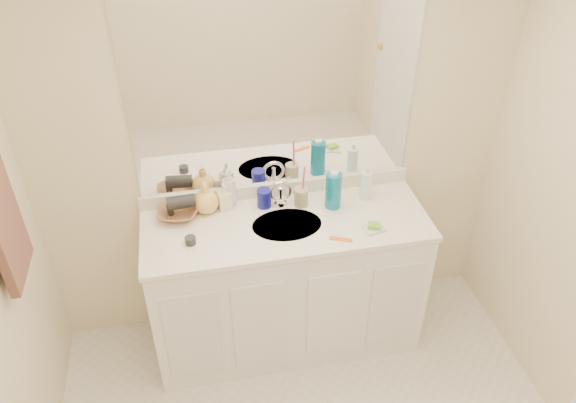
{
  "coord_description": "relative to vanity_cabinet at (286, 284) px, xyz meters",
  "views": [
    {
      "loc": [
        -0.45,
        -1.27,
        2.7
      ],
      "look_at": [
        0.0,
        0.97,
        1.05
      ],
      "focal_mm": 35.0,
      "sensor_mm": 36.0,
      "label": 1
    }
  ],
  "objects": [
    {
      "name": "wicker_basket",
      "position": [
        -0.55,
        0.16,
        0.48
      ],
      "size": [
        0.25,
        0.25,
        0.05
      ],
      "primitive_type": "imported",
      "rotation": [
        0.0,
        0.0,
        -0.2
      ],
      "color": "brown",
      "rests_on": "countertop"
    },
    {
      "name": "soap_dish",
      "position": [
        0.43,
        -0.15,
        0.46
      ],
      "size": [
        0.12,
        0.1,
        0.01
      ],
      "primitive_type": "cube",
      "rotation": [
        0.0,
        0.0,
        0.21
      ],
      "color": "silver",
      "rests_on": "countertop"
    },
    {
      "name": "soap_bottle_yellow",
      "position": [
        -0.4,
        0.18,
        0.54
      ],
      "size": [
        0.15,
        0.15,
        0.18
      ],
      "primitive_type": "imported",
      "rotation": [
        0.0,
        0.0,
        -0.06
      ],
      "color": "#F8C860",
      "rests_on": "countertop"
    },
    {
      "name": "blue_mug",
      "position": [
        -0.09,
        0.16,
        0.51
      ],
      "size": [
        0.08,
        0.08,
        0.11
      ],
      "primitive_type": "cylinder",
      "rotation": [
        0.0,
        0.0,
        0.06
      ],
      "color": "navy",
      "rests_on": "countertop"
    },
    {
      "name": "wall_back",
      "position": [
        0.0,
        0.28,
        0.77
      ],
      "size": [
        2.6,
        0.02,
        2.4
      ],
      "primitive_type": "cube",
      "color": "beige",
      "rests_on": "floor"
    },
    {
      "name": "green_soap",
      "position": [
        0.43,
        -0.15,
        0.48
      ],
      "size": [
        0.08,
        0.06,
        0.02
      ],
      "primitive_type": "cube",
      "rotation": [
        0.0,
        0.0,
        -0.31
      ],
      "color": "#77BF2E",
      "rests_on": "soap_dish"
    },
    {
      "name": "soap_bottle_white",
      "position": [
        -0.27,
        0.22,
        0.56
      ],
      "size": [
        0.1,
        0.1,
        0.22
      ],
      "primitive_type": "imported",
      "rotation": [
        0.0,
        0.0,
        -0.25
      ],
      "color": "silver",
      "rests_on": "countertop"
    },
    {
      "name": "countertop",
      "position": [
        0.0,
        0.0,
        0.44
      ],
      "size": [
        1.52,
        0.57,
        0.03
      ],
      "primitive_type": "cube",
      "color": "white",
      "rests_on": "vanity_cabinet"
    },
    {
      "name": "hair_dryer",
      "position": [
        -0.53,
        0.16,
        0.54
      ],
      "size": [
        0.15,
        0.09,
        0.07
      ],
      "primitive_type": "cylinder",
      "rotation": [
        0.0,
        1.57,
        0.1
      ],
      "color": "black",
      "rests_on": "wicker_basket"
    },
    {
      "name": "clear_pump_bottle",
      "position": [
        0.48,
        0.13,
        0.54
      ],
      "size": [
        0.07,
        0.07,
        0.17
      ],
      "primitive_type": "cylinder",
      "rotation": [
        0.0,
        0.0,
        0.09
      ],
      "color": "white",
      "rests_on": "countertop"
    },
    {
      "name": "toothbrush",
      "position": [
        0.12,
        0.14,
        0.6
      ],
      "size": [
        0.02,
        0.04,
        0.21
      ],
      "primitive_type": "cylinder",
      "rotation": [
        0.14,
        0.0,
        0.18
      ],
      "color": "#E13B67",
      "rests_on": "tan_cup"
    },
    {
      "name": "vanity_cabinet",
      "position": [
        0.0,
        0.0,
        0.0
      ],
      "size": [
        1.5,
        0.55,
        0.85
      ],
      "primitive_type": "cube",
      "color": "white",
      "rests_on": "floor"
    },
    {
      "name": "orange_comb",
      "position": [
        0.24,
        -0.2,
        0.46
      ],
      "size": [
        0.12,
        0.07,
        0.0
      ],
      "primitive_type": "cube",
      "rotation": [
        0.0,
        0.0,
        -0.39
      ],
      "color": "orange",
      "rests_on": "countertop"
    },
    {
      "name": "tan_cup",
      "position": [
        0.11,
        0.14,
        0.51
      ],
      "size": [
        0.09,
        0.09,
        0.1
      ],
      "primitive_type": "cylinder",
      "rotation": [
        0.0,
        0.0,
        0.25
      ],
      "color": "tan",
      "rests_on": "countertop"
    },
    {
      "name": "mouthwash_bottle",
      "position": [
        0.28,
        0.09,
        0.56
      ],
      "size": [
        0.11,
        0.11,
        0.21
      ],
      "primitive_type": "cylinder",
      "rotation": [
        0.0,
        0.0,
        0.4
      ],
      "color": "#0C7293",
      "rests_on": "countertop"
    },
    {
      "name": "sink_basin",
      "position": [
        0.0,
        -0.02,
        0.44
      ],
      "size": [
        0.37,
        0.37,
        0.02
      ],
      "primitive_type": "cylinder",
      "color": "#B7AFA0",
      "rests_on": "countertop"
    },
    {
      "name": "dark_jar",
      "position": [
        -0.5,
        -0.08,
        0.47
      ],
      "size": [
        0.06,
        0.06,
        0.04
      ],
      "primitive_type": "cylinder",
      "rotation": [
        0.0,
        0.0,
        0.06
      ],
      "color": "#27272C",
      "rests_on": "countertop"
    },
    {
      "name": "hand_towel",
      "position": [
        -1.25,
        -0.25,
        0.82
      ],
      "size": [
        0.04,
        0.32,
        0.55
      ],
      "primitive_type": "cube",
      "color": "#4D3029",
      "rests_on": "towel_ring"
    },
    {
      "name": "faucet",
      "position": [
        0.0,
        0.16,
        0.51
      ],
      "size": [
        0.02,
        0.02,
        0.11
      ],
      "primitive_type": "cylinder",
      "color": "silver",
      "rests_on": "countertop"
    },
    {
      "name": "soap_bottle_cream",
      "position": [
        -0.3,
        0.19,
        0.53
      ],
      "size": [
        0.08,
        0.08,
        0.15
      ],
      "primitive_type": "imported",
      "rotation": [
        0.0,
        0.0,
        0.19
      ],
      "color": "#FEFACF",
      "rests_on": "countertop"
    },
    {
      "name": "mirror",
      "position": [
        0.0,
        0.27,
        1.14
      ],
      "size": [
        1.48,
        0.01,
        1.2
      ],
      "primitive_type": "cube",
      "color": "white",
      "rests_on": "wall_back"
    },
    {
      "name": "backsplash",
      "position": [
        0.0,
        0.26,
        0.5
      ],
      "size": [
        1.52,
        0.03,
        0.08
      ],
      "primitive_type": "cube",
      "color": "white",
      "rests_on": "countertop"
    }
  ]
}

